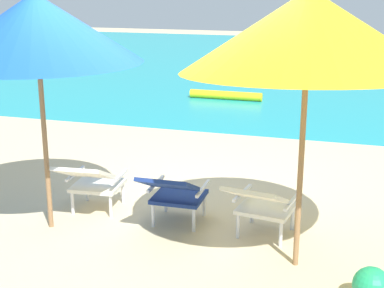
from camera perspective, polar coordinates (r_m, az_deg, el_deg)
The scene contains 9 objects.
ground_plane at distance 9.88m, azimuth 6.46°, elevation 1.62°, with size 40.00×40.00×0.00m, color #CCB78E.
ocean_band at distance 18.13m, azimuth 11.60°, elevation 8.02°, with size 40.00×18.00×0.01m, color teal.
swim_buoy at distance 12.26m, azimuth 3.45°, elevation 5.00°, with size 0.18×0.18×1.60m, color yellow.
lounge_chair_left at distance 6.15m, azimuth -10.23°, elevation -3.63°, with size 0.62×0.92×0.68m.
lounge_chair_center at distance 5.74m, azimuth -1.84°, elevation -4.86°, with size 0.56×0.89×0.68m.
lounge_chair_right at distance 5.49m, azimuth 7.07°, elevation -5.96°, with size 0.65×0.94×0.68m.
beach_umbrella_left at distance 5.60m, azimuth -15.60°, elevation 11.34°, with size 2.51×2.51×2.38m.
beach_umbrella_right at distance 4.68m, azimuth 11.80°, elevation 11.20°, with size 2.90×2.91×2.47m.
beach_ball at distance 4.77m, azimuth 17.86°, elevation -13.61°, with size 0.31×0.31×0.31m, color #1E9E60.
Camera 1 is at (1.74, -5.41, 2.46)m, focal length 52.27 mm.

